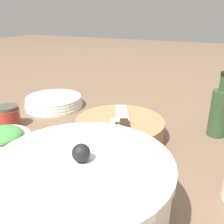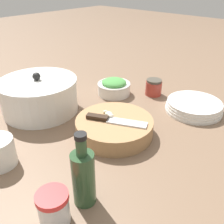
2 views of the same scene
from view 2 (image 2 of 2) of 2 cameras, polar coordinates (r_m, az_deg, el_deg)
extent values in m
plane|color=brown|center=(0.83, -1.65, -3.89)|extent=(5.00, 5.00, 0.00)
cylinder|color=#9E754C|center=(0.80, 0.57, -3.40)|extent=(0.25, 0.25, 0.05)
cube|color=black|center=(0.78, -3.47, -1.13)|extent=(0.05, 0.07, 0.01)
cube|color=silver|center=(0.76, 3.42, -2.46)|extent=(0.08, 0.13, 0.01)
ellipsoid|color=silver|center=(0.80, -0.77, -0.41)|extent=(0.03, 0.03, 0.01)
ellipsoid|color=#F3E8CB|center=(0.79, -0.22, -0.85)|extent=(0.03, 0.02, 0.01)
ellipsoid|color=#EDEAC5|center=(0.82, -1.53, 0.06)|extent=(0.02, 0.02, 0.01)
cylinder|color=silver|center=(1.06, 0.46, 5.29)|extent=(0.14, 0.14, 0.05)
torus|color=silver|center=(1.05, 0.46, 6.45)|extent=(0.14, 0.14, 0.01)
ellipsoid|color=#478E42|center=(1.05, 0.47, 6.79)|extent=(0.10, 0.10, 0.03)
cylinder|color=silver|center=(0.56, -13.11, -20.99)|extent=(0.06, 0.06, 0.06)
cylinder|color=red|center=(0.53, -13.60, -18.33)|extent=(0.07, 0.07, 0.01)
cylinder|color=silver|center=(0.99, 18.08, 0.48)|extent=(0.21, 0.21, 0.01)
cylinder|color=silver|center=(0.98, 18.17, 0.99)|extent=(0.21, 0.21, 0.01)
cylinder|color=silver|center=(0.98, 18.26, 1.51)|extent=(0.20, 0.20, 0.01)
cylinder|color=silver|center=(0.97, 18.35, 2.03)|extent=(0.20, 0.20, 0.01)
cylinder|color=#9E3328|center=(1.07, 9.47, 5.38)|extent=(0.07, 0.07, 0.06)
cylinder|color=#474238|center=(1.06, 9.62, 7.04)|extent=(0.06, 0.06, 0.01)
cylinder|color=#2D4C2D|center=(0.56, -6.50, -14.93)|extent=(0.05, 0.05, 0.13)
cylinder|color=#2D4C2D|center=(0.51, -7.05, -7.91)|extent=(0.02, 0.02, 0.04)
cylinder|color=black|center=(0.49, -7.23, -5.52)|extent=(0.03, 0.03, 0.01)
cylinder|color=silver|center=(0.96, -16.20, 3.27)|extent=(0.27, 0.27, 0.11)
cylinder|color=silver|center=(0.93, -16.72, 6.67)|extent=(0.28, 0.28, 0.01)
sphere|color=black|center=(0.92, -16.89, 7.81)|extent=(0.03, 0.03, 0.03)
camera|label=1|loc=(1.06, -35.20, 17.60)|focal=40.00mm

